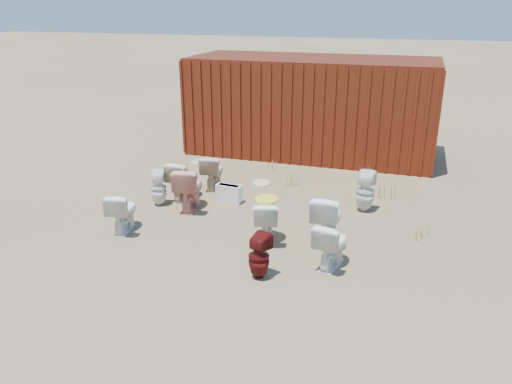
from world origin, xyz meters
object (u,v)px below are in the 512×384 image
(shipping_container, at_px, (311,106))
(toilet_front_maroon, at_px, (259,256))
(loose_tank, at_px, (229,194))
(toilet_back_beige_left, at_px, (184,180))
(toilet_front_c, at_px, (327,218))
(toilet_back_e, at_px, (365,192))
(toilet_back_a, at_px, (158,188))
(toilet_front_pink, at_px, (189,188))
(toilet_front_e, at_px, (331,244))
(toilet_front_a, at_px, (123,211))
(toilet_back_beige_right, at_px, (213,172))
(toilet_back_yellowlid, at_px, (266,220))

(shipping_container, height_order, toilet_front_maroon, shipping_container)
(loose_tank, bearing_deg, toilet_back_beige_left, -168.58)
(toilet_front_c, bearing_deg, shipping_container, -74.08)
(toilet_back_e, distance_m, loose_tank, 2.59)
(toilet_front_c, height_order, toilet_back_a, toilet_front_c)
(toilet_front_c, bearing_deg, toilet_back_a, -8.52)
(toilet_front_pink, xyz_separation_m, toilet_front_e, (2.91, -1.37, -0.06))
(shipping_container, height_order, toilet_back_e, shipping_container)
(shipping_container, bearing_deg, toilet_front_e, -75.09)
(toilet_front_a, height_order, toilet_back_a, toilet_front_a)
(toilet_back_beige_left, bearing_deg, toilet_front_c, 165.60)
(toilet_front_e, bearing_deg, shipping_container, -62.80)
(toilet_back_e, bearing_deg, toilet_front_maroon, 74.75)
(toilet_back_a, distance_m, loose_tank, 1.36)
(toilet_front_pink, height_order, toilet_back_a, toilet_front_pink)
(shipping_container, height_order, toilet_front_pink, shipping_container)
(toilet_front_e, distance_m, toilet_back_e, 2.28)
(toilet_front_e, distance_m, loose_tank, 3.01)
(toilet_back_e, bearing_deg, toilet_back_beige_left, 13.69)
(shipping_container, bearing_deg, toilet_back_beige_left, -112.88)
(toilet_front_maroon, xyz_separation_m, toilet_back_a, (-2.65, 2.01, 0.01))
(toilet_front_c, height_order, toilet_front_e, toilet_front_c)
(toilet_front_e, relative_size, toilet_back_beige_right, 0.97)
(toilet_front_c, bearing_deg, toilet_front_a, 12.17)
(toilet_front_c, relative_size, toilet_front_maroon, 1.23)
(toilet_back_a, height_order, toilet_back_yellowlid, toilet_back_yellowlid)
(shipping_container, distance_m, toilet_back_a, 4.95)
(toilet_front_e, distance_m, toilet_back_beige_left, 3.71)
(toilet_front_c, xyz_separation_m, toilet_back_a, (-3.34, 0.56, -0.07))
(toilet_front_pink, distance_m, toilet_back_a, 0.65)
(toilet_back_beige_left, bearing_deg, toilet_back_yellowlid, 152.07)
(toilet_front_e, height_order, toilet_back_beige_right, toilet_back_beige_right)
(toilet_front_c, xyz_separation_m, toilet_back_e, (0.45, 1.46, -0.03))
(toilet_front_a, relative_size, toilet_back_yellowlid, 0.98)
(toilet_front_maroon, bearing_deg, toilet_front_pink, -29.09)
(toilet_front_e, distance_m, toilet_back_beige_right, 3.85)
(toilet_front_pink, relative_size, toilet_front_e, 1.17)
(shipping_container, distance_m, toilet_front_c, 5.24)
(toilet_front_pink, bearing_deg, toilet_back_a, -9.45)
(toilet_back_beige_left, bearing_deg, toilet_front_pink, 130.20)
(toilet_back_yellowlid, bearing_deg, toilet_front_maroon, 86.69)
(shipping_container, bearing_deg, toilet_back_e, -63.27)
(toilet_front_a, relative_size, toilet_front_maroon, 1.05)
(toilet_back_beige_right, bearing_deg, shipping_container, -119.49)
(toilet_front_c, xyz_separation_m, loose_tank, (-2.11, 1.10, -0.23))
(toilet_front_pink, bearing_deg, toilet_back_e, -173.99)
(toilet_front_e, bearing_deg, loose_tank, -27.09)
(toilet_front_a, height_order, loose_tank, toilet_front_a)
(shipping_container, xyz_separation_m, toilet_back_beige_left, (-1.69, -4.00, -0.81))
(toilet_back_beige_right, relative_size, loose_tank, 1.46)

